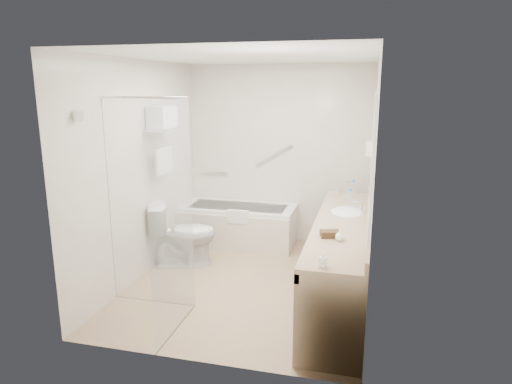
% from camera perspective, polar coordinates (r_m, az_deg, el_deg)
% --- Properties ---
extents(floor, '(3.20, 3.20, 0.00)m').
position_cam_1_polar(floor, '(5.36, -0.79, -11.20)').
color(floor, '#9A795F').
rests_on(floor, ground).
extents(ceiling, '(2.60, 3.20, 0.10)m').
position_cam_1_polar(ceiling, '(4.88, -0.89, 16.57)').
color(ceiling, white).
rests_on(ceiling, wall_back).
extents(wall_back, '(2.60, 0.10, 2.50)m').
position_cam_1_polar(wall_back, '(6.51, 2.79, 4.70)').
color(wall_back, beige).
rests_on(wall_back, ground).
extents(wall_front, '(2.60, 0.10, 2.50)m').
position_cam_1_polar(wall_front, '(3.49, -7.61, -2.96)').
color(wall_front, beige).
rests_on(wall_front, ground).
extents(wall_left, '(0.10, 3.20, 2.50)m').
position_cam_1_polar(wall_left, '(5.45, -14.19, 2.62)').
color(wall_left, beige).
rests_on(wall_left, ground).
extents(wall_right, '(0.10, 3.20, 2.50)m').
position_cam_1_polar(wall_right, '(4.81, 14.30, 1.24)').
color(wall_right, beige).
rests_on(wall_right, ground).
extents(bathtub, '(1.60, 0.73, 0.59)m').
position_cam_1_polar(bathtub, '(6.50, -2.27, -4.13)').
color(bathtub, silver).
rests_on(bathtub, floor).
extents(grab_bar_short, '(0.40, 0.03, 0.03)m').
position_cam_1_polar(grab_bar_short, '(6.77, -5.22, 2.42)').
color(grab_bar_short, silver).
rests_on(grab_bar_short, wall_back).
extents(grab_bar_long, '(0.53, 0.03, 0.33)m').
position_cam_1_polar(grab_bar_long, '(6.48, 2.29, 4.67)').
color(grab_bar_long, silver).
rests_on(grab_bar_long, wall_back).
extents(shower_enclosure, '(0.96, 0.91, 2.11)m').
position_cam_1_polar(shower_enclosure, '(4.38, -11.98, -2.28)').
color(shower_enclosure, silver).
rests_on(shower_enclosure, floor).
extents(towel_shelf, '(0.24, 0.55, 0.81)m').
position_cam_1_polar(towel_shelf, '(5.63, -11.62, 8.27)').
color(towel_shelf, silver).
rests_on(towel_shelf, wall_left).
extents(vanity_counter, '(0.55, 2.70, 0.95)m').
position_cam_1_polar(vanity_counter, '(4.83, 10.60, -6.03)').
color(vanity_counter, tan).
rests_on(vanity_counter, floor).
extents(sink, '(0.40, 0.52, 0.14)m').
position_cam_1_polar(sink, '(5.16, 11.32, -2.72)').
color(sink, silver).
rests_on(sink, vanity_counter).
extents(faucet, '(0.03, 0.03, 0.14)m').
position_cam_1_polar(faucet, '(5.13, 12.99, -1.64)').
color(faucet, silver).
rests_on(faucet, vanity_counter).
extents(mirror, '(0.02, 2.00, 1.20)m').
position_cam_1_polar(mirror, '(4.61, 14.39, 4.52)').
color(mirror, silver).
rests_on(mirror, wall_right).
extents(hairdryer_unit, '(0.08, 0.10, 0.18)m').
position_cam_1_polar(hairdryer_unit, '(5.81, 13.95, 5.28)').
color(hairdryer_unit, white).
rests_on(hairdryer_unit, wall_right).
extents(toilet, '(0.91, 0.71, 0.79)m').
position_cam_1_polar(toilet, '(5.80, -9.11, -5.24)').
color(toilet, silver).
rests_on(toilet, floor).
extents(amenity_basket, '(0.20, 0.16, 0.06)m').
position_cam_1_polar(amenity_basket, '(4.27, 9.25, -5.19)').
color(amenity_basket, '#3F2A16').
rests_on(amenity_basket, vanity_counter).
extents(soap_bottle_a, '(0.08, 0.13, 0.05)m').
position_cam_1_polar(soap_bottle_a, '(3.59, 8.34, -8.85)').
color(soap_bottle_a, white).
rests_on(soap_bottle_a, vanity_counter).
extents(soap_bottle_b, '(0.11, 0.12, 0.08)m').
position_cam_1_polar(soap_bottle_b, '(4.18, 10.43, -5.47)').
color(soap_bottle_b, white).
rests_on(soap_bottle_b, vanity_counter).
extents(water_bottle_left, '(0.07, 0.07, 0.21)m').
position_cam_1_polar(water_bottle_left, '(5.34, 11.62, -0.78)').
color(water_bottle_left, silver).
rests_on(water_bottle_left, vanity_counter).
extents(water_bottle_mid, '(0.05, 0.05, 0.17)m').
position_cam_1_polar(water_bottle_mid, '(5.96, 11.35, 0.49)').
color(water_bottle_mid, silver).
rests_on(water_bottle_mid, vanity_counter).
extents(water_bottle_right, '(0.07, 0.07, 0.21)m').
position_cam_1_polar(water_bottle_right, '(5.81, 12.04, 0.34)').
color(water_bottle_right, silver).
rests_on(water_bottle_right, vanity_counter).
extents(drinking_glass_near, '(0.07, 0.07, 0.09)m').
position_cam_1_polar(drinking_glass_near, '(5.57, 11.12, -0.76)').
color(drinking_glass_near, silver).
rests_on(drinking_glass_near, vanity_counter).
extents(drinking_glass_far, '(0.08, 0.08, 0.08)m').
position_cam_1_polar(drinking_glass_far, '(5.83, 9.98, -0.09)').
color(drinking_glass_far, silver).
rests_on(drinking_glass_far, vanity_counter).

